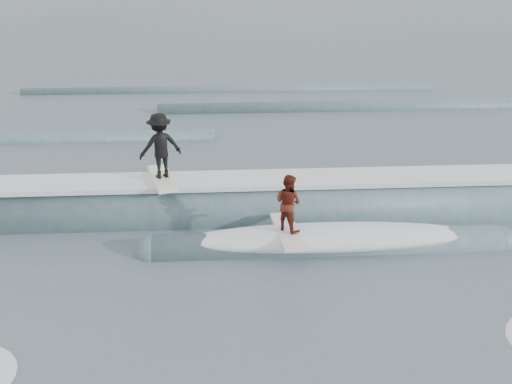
{
  "coord_description": "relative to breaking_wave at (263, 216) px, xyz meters",
  "views": [
    {
      "loc": [
        -0.84,
        -8.16,
        7.22
      ],
      "look_at": [
        0.0,
        5.86,
        1.1
      ],
      "focal_mm": 40.0,
      "sensor_mm": 36.0,
      "label": 1
    }
  ],
  "objects": [
    {
      "name": "ground",
      "position": [
        -0.24,
        -6.56,
        -0.05
      ],
      "size": [
        160.0,
        160.0,
        0.0
      ],
      "primitive_type": "plane",
      "color": "#374950",
      "rests_on": "ground"
    },
    {
      "name": "breaking_wave",
      "position": [
        0.0,
        0.0,
        0.0
      ],
      "size": [
        23.49,
        3.82,
        2.08
      ],
      "color": "#395760",
      "rests_on": "ground"
    },
    {
      "name": "surfer_black",
      "position": [
        -2.83,
        0.3,
        2.01
      ],
      "size": [
        1.35,
        2.07,
        1.93
      ],
      "color": "white",
      "rests_on": "ground"
    },
    {
      "name": "surfer_red",
      "position": [
        0.49,
        -1.9,
        1.15
      ],
      "size": [
        0.91,
        2.04,
        1.59
      ],
      "color": "silver",
      "rests_on": "ground"
    },
    {
      "name": "far_swells",
      "position": [
        -1.28,
        11.09,
        -0.05
      ],
      "size": [
        41.32,
        8.65,
        0.8
      ],
      "color": "#395760",
      "rests_on": "ground"
    }
  ]
}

